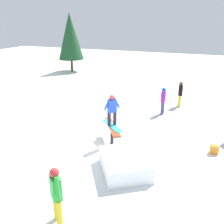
{
  "coord_description": "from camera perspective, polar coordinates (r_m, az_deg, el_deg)",
  "views": [
    {
      "loc": [
        -8.64,
        -3.48,
        4.9
      ],
      "look_at": [
        0.0,
        0.0,
        1.39
      ],
      "focal_mm": 40.0,
      "sensor_mm": 36.0,
      "label": 1
    }
  ],
  "objects": [
    {
      "name": "ground_plane",
      "position": [
        10.52,
        0.0,
        -7.12
      ],
      "size": [
        60.0,
        60.0,
        0.0
      ],
      "primitive_type": "plane",
      "color": "white"
    },
    {
      "name": "rail_feature",
      "position": [
        10.23,
        0.0,
        -3.86
      ],
      "size": [
        1.77,
        1.32,
        0.79
      ],
      "rotation": [
        0.0,
        0.0,
        0.59
      ],
      "color": "black",
      "rests_on": "ground"
    },
    {
      "name": "snow_kicker_ramp",
      "position": [
        8.61,
        2.97,
        -11.74
      ],
      "size": [
        2.33,
        2.25,
        0.59
      ],
      "primitive_type": "cube",
      "rotation": [
        0.0,
        0.0,
        0.59
      ],
      "color": "white",
      "rests_on": "ground"
    },
    {
      "name": "main_rider_on_rail",
      "position": [
        9.93,
        0.0,
        0.23
      ],
      "size": [
        1.17,
        1.25,
        1.32
      ],
      "rotation": [
        0.0,
        0.0,
        0.83
      ],
      "color": "#32C0D6",
      "rests_on": "rail_feature"
    },
    {
      "name": "bystander_purple",
      "position": [
        13.64,
        11.62,
        2.84
      ],
      "size": [
        0.67,
        0.22,
        1.48
      ],
      "rotation": [
        0.0,
        0.0,
        0.01
      ],
      "color": "navy",
      "rests_on": "ground"
    },
    {
      "name": "bystander_green",
      "position": [
        6.53,
        -12.63,
        -17.66
      ],
      "size": [
        0.52,
        0.56,
        1.61
      ],
      "rotation": [
        0.0,
        0.0,
        0.83
      ],
      "color": "yellow",
      "rests_on": "ground"
    },
    {
      "name": "bystander_black",
      "position": [
        15.07,
        15.34,
        4.25
      ],
      "size": [
        0.69,
        0.28,
        1.49
      ],
      "rotation": [
        0.0,
        0.0,
        3.33
      ],
      "color": "yellow",
      "rests_on": "ground"
    },
    {
      "name": "backpack_on_snow",
      "position": [
        10.46,
        22.32,
        -7.93
      ],
      "size": [
        0.27,
        0.33,
        0.34
      ],
      "primitive_type": "cube",
      "rotation": [
        0.0,
        0.0,
        4.88
      ],
      "color": "orange",
      "rests_on": "ground"
    },
    {
      "name": "pine_tree_far",
      "position": [
        24.8,
        -9.53,
        16.68
      ],
      "size": [
        2.39,
        2.39,
        5.43
      ],
      "color": "#4C331E",
      "rests_on": "ground"
    }
  ]
}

